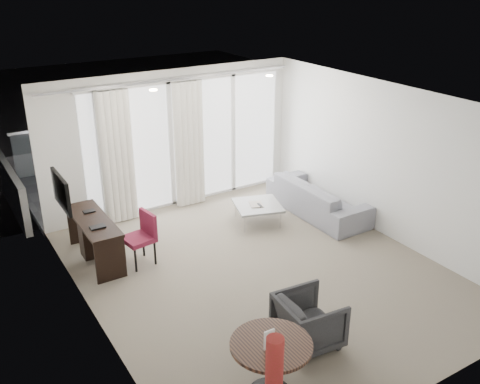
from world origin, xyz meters
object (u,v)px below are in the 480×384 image
tub_armchair (309,321)px  sofa (317,197)px  rattan_chair_a (173,155)px  round_table (271,370)px  coffee_table (258,213)px  desk (95,240)px  desk_chair (139,240)px  rattan_chair_b (224,144)px

tub_armchair → sofa: bearing=-35.8°
tub_armchair → rattan_chair_a: (1.16, 6.33, 0.05)m
round_table → coffee_table: 4.23m
desk → sofa: bearing=-6.8°
desk → rattan_chair_a: (2.73, 2.97, 0.02)m
desk → desk_chair: (0.53, -0.48, 0.07)m
round_table → coffee_table: size_ratio=1.10×
desk → coffee_table: desk is taller
round_table → rattan_chair_a: bearing=73.2°
coffee_table → rattan_chair_b: bearing=69.9°
desk_chair → sofa: (3.52, -0.01, -0.10)m
desk → sofa: 4.09m
rattan_chair_a → rattan_chair_b: 1.36m
desk_chair → tub_armchair: size_ratio=1.16×
rattan_chair_a → rattan_chair_b: size_ratio=0.98×
desk_chair → sofa: 3.53m
sofa → desk_chair: bearing=89.8°
desk → coffee_table: bearing=-4.6°
desk_chair → desk: bearing=129.5°
sofa → rattan_chair_b: rattan_chair_b is taller
desk_chair → round_table: desk_chair is taller
round_table → desk: bearing=100.0°
sofa → rattan_chair_b: size_ratio=2.81×
round_table → rattan_chair_b: 7.67m
tub_armchair → coffee_table: size_ratio=0.91×
rattan_chair_b → desk_chair: bearing=-140.3°
coffee_table → desk_chair: bearing=-174.1°
desk_chair → rattan_chair_a: (2.20, 3.45, -0.04)m
tub_armchair → sofa: (2.49, 2.87, -0.01)m
coffee_table → rattan_chair_b: (1.20, 3.27, 0.21)m
tub_armchair → sofa: 3.80m
desk_chair → coffee_table: desk_chair is taller
coffee_table → desk: bearing=175.4°
tub_armchair → sofa: size_ratio=0.33×
desk_chair → round_table: 3.36m
round_table → coffee_table: round_table is taller
desk_chair → coffee_table: (2.36, 0.24, -0.24)m
sofa → rattan_chair_a: bearing=21.0°
rattan_chair_a → rattan_chair_b: (1.36, 0.07, 0.01)m
desk → sofa: desk is taller
tub_armchair → desk: bearing=30.2°
tub_armchair → coffee_table: bearing=-17.8°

